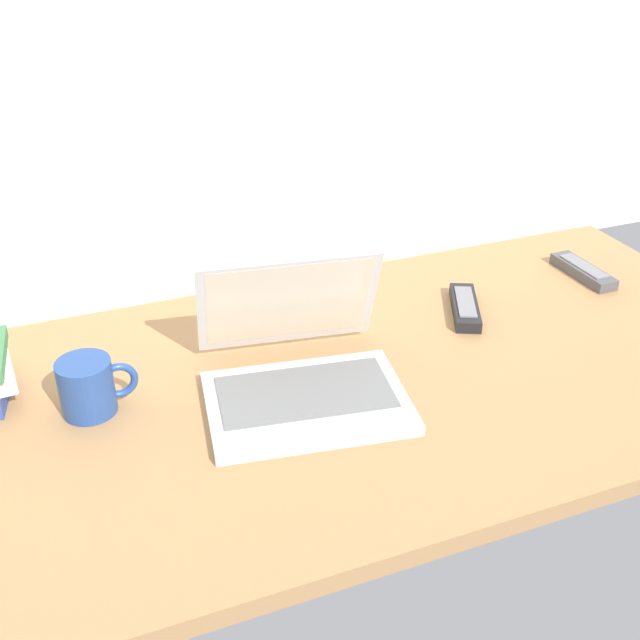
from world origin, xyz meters
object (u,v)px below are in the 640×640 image
object	(u,v)px
remote_control_far	(465,307)
laptop	(300,366)
coffee_mug	(89,386)
remote_control_near	(583,271)

from	to	relation	value
remote_control_far	laptop	bearing A→B (deg)	-161.91
coffee_mug	remote_control_near	size ratio (longest dim) A/B	0.75
laptop	remote_control_far	size ratio (longest dim) A/B	2.11
laptop	remote_control_near	bearing A→B (deg)	13.76
laptop	coffee_mug	size ratio (longest dim) A/B	2.87
remote_control_near	coffee_mug	bearing A→B (deg)	-174.24
coffee_mug	remote_control_near	xyz separation A→B (m)	(1.01, 0.10, -0.03)
laptop	coffee_mug	bearing A→B (deg)	168.27
laptop	coffee_mug	world-z (taller)	laptop
remote_control_near	remote_control_far	distance (m)	0.31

